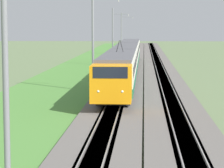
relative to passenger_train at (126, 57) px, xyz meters
The scene contains 10 objects.
ballast_main 5.10m from the passenger_train, behind, with size 240.00×4.40×0.30m.
ballast_adjacent 6.80m from the passenger_train, 135.79° to the right, with size 240.00×4.40×0.30m.
track_main 5.10m from the passenger_train, behind, with size 240.00×1.57×0.45m.
track_adjacent 6.80m from the passenger_train, 135.79° to the right, with size 240.00×1.57×0.45m.
grass_verge 8.14m from the passenger_train, 126.23° to the left, with size 240.00×9.72×0.12m.
passenger_train is the anchor object (origin of this frame).
catenary_mast_near 49.24m from the passenger_train, behind, with size 0.22×2.56×8.97m.
catenary_mast_mid 17.95m from the passenger_train, behind, with size 0.22×2.56×9.75m.
catenary_mast_far 14.38m from the passenger_train, ahead, with size 0.22×2.56×8.98m.
catenary_mast_distant 45.66m from the passenger_train, ahead, with size 0.22×2.56×9.01m.
Camera 1 is at (-12.47, -2.26, 6.35)m, focal length 85.00 mm.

